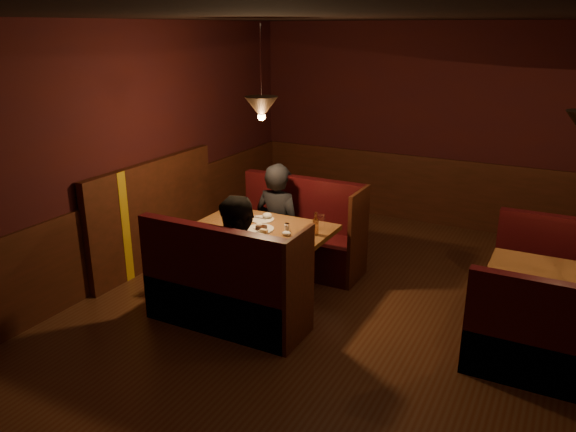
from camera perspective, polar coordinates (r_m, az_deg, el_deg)
The scene contains 9 objects.
room at distance 5.32m, azimuth 5.81°, elevation -0.85°, with size 6.02×7.02×2.92m.
main_table at distance 6.08m, azimuth -2.38°, elevation -2.68°, with size 1.47×0.89×1.03m.
main_bench_far at distance 6.85m, azimuth 1.23°, elevation -2.44°, with size 1.61×0.58×1.10m.
main_bench_near at distance 5.54m, azimuth -6.51°, elevation -7.95°, with size 1.61×0.58×1.10m.
second_table at distance 5.75m, azimuth 25.67°, elevation -6.94°, with size 1.23×0.79×0.69m.
second_bench_far at distance 6.51m, azimuth 26.01°, elevation -6.03°, with size 1.36×0.51×0.97m.
second_bench_near at distance 5.18m, azimuth 25.23°, elevation -12.29°, with size 1.36×0.51×0.97m.
diner_a at distance 6.59m, azimuth -1.00°, elevation 1.22°, with size 0.61×0.40×1.68m, color black.
diner_b at distance 5.44m, azimuth -4.78°, elevation -2.92°, with size 0.80×0.62×1.65m, color black.
Camera 1 is at (1.55, -4.62, 2.83)m, focal length 35.00 mm.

